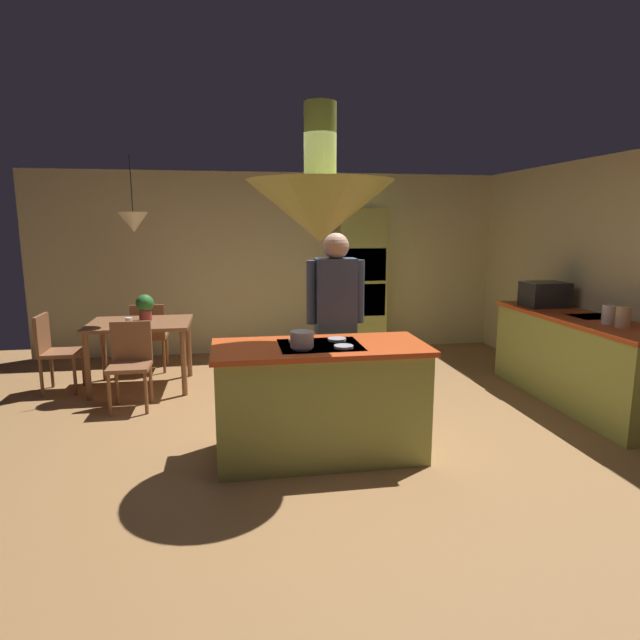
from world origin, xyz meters
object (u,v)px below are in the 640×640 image
potted_plant_on_table (145,306)px  canister_sugar (609,314)px  kitchen_island (320,400)px  oven_tower (359,283)px  cooking_pot_on_cooktop (302,339)px  chair_at_corner (53,347)px  microwave_on_counter (545,294)px  person_at_island (335,316)px  chair_by_back_wall (150,333)px  dining_table (140,331)px  canister_flour (623,317)px  cup_on_table (129,322)px  chair_facing_island (131,359)px

potted_plant_on_table → canister_sugar: 4.82m
kitchen_island → oven_tower: size_ratio=0.82×
canister_sugar → cooking_pot_on_cooktop: canister_sugar is taller
chair_at_corner → microwave_on_counter: (5.47, -0.62, 0.55)m
person_at_island → chair_by_back_wall: person_at_island is taller
canister_sugar → microwave_on_counter: microwave_on_counter is taller
dining_table → canister_flour: size_ratio=5.66×
dining_table → cup_on_table: size_ratio=12.28×
chair_facing_island → potted_plant_on_table: 0.85m
canister_flour → canister_sugar: canister_flour is taller
oven_tower → canister_sugar: size_ratio=11.48×
chair_by_back_wall → potted_plant_on_table: (0.05, -0.57, 0.42)m
chair_facing_island → canister_sugar: canister_sugar is taller
oven_tower → potted_plant_on_table: size_ratio=6.84×
chair_at_corner → cup_on_table: size_ratio=9.67×
person_at_island → cooking_pot_on_cooktop: person_at_island is taller
kitchen_island → oven_tower: 3.47m
cooking_pot_on_cooktop → person_at_island: bearing=62.4°
chair_facing_island → chair_by_back_wall: (0.00, 1.31, 0.00)m
potted_plant_on_table → canister_sugar: bearing=-21.5°
kitchen_island → cooking_pot_on_cooktop: size_ratio=9.34×
chair_facing_island → microwave_on_counter: 4.57m
cup_on_table → oven_tower: bearing=25.3°
canister_sugar → cup_on_table: bearing=162.4°
potted_plant_on_table → cup_on_table: (-0.13, -0.30, -0.12)m
chair_facing_island → kitchen_island: bearing=-40.4°
dining_table → oven_tower: bearing=22.2°
cup_on_table → canister_sugar: bearing=-17.6°
canister_flour → person_at_island: bearing=170.7°
dining_table → cooking_pot_on_cooktop: 2.73m
cup_on_table → cooking_pot_on_cooktop: size_ratio=0.50×
cup_on_table → chair_at_corner: bearing=165.8°
canister_sugar → cooking_pot_on_cooktop: (-3.00, -0.54, -0.01)m
chair_at_corner → canister_sugar: bearing=-107.1°
cup_on_table → cooking_pot_on_cooktop: bearing=-51.3°
oven_tower → canister_flour: oven_tower is taller
dining_table → chair_at_corner: size_ratio=1.27×
oven_tower → potted_plant_on_table: bearing=-158.9°
chair_facing_island → cooking_pot_on_cooktop: (1.54, -1.57, 0.49)m
dining_table → potted_plant_on_table: bearing=56.2°
microwave_on_counter → canister_flour: bearing=-90.0°
chair_by_back_wall → potted_plant_on_table: 0.72m
oven_tower → chair_by_back_wall: oven_tower is taller
kitchen_island → cup_on_table: kitchen_island is taller
canister_flour → dining_table: bearing=157.7°
dining_table → person_at_island: person_at_island is taller
chair_at_corner → kitchen_island: bearing=-128.6°
chair_by_back_wall → potted_plant_on_table: potted_plant_on_table is taller
person_at_island → chair_facing_island: size_ratio=2.03×
person_at_island → potted_plant_on_table: bearing=141.2°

